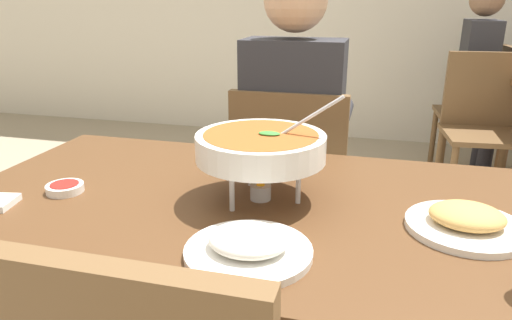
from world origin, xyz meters
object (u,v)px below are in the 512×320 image
Objects in this scene: rice_plate at (248,246)px; chair_bg_right at (486,104)px; diner_main at (294,126)px; sauce_dish at (65,188)px; curry_bowl at (261,147)px; patron_bg_right at (483,70)px; dining_table_main at (240,241)px; chair_diner_main at (291,187)px; appetizer_plate at (466,221)px; chair_bg_corner at (481,119)px.

rice_plate is 2.91m from chair_bg_right.
diner_main is 0.89m from sauce_dish.
sauce_dish is 2.96m from chair_bg_right.
patron_bg_right is (0.92, 2.49, -0.13)m from curry_bowl.
dining_table_main is 1.06× the size of diner_main.
chair_diner_main is 1.00× the size of chair_bg_right.
dining_table_main is 0.73m from diner_main.
patron_bg_right is at bearing 69.76° from curry_bowl.
patron_bg_right is at bearing 79.47° from appetizer_plate.
chair_bg_right is (1.02, 2.51, -0.13)m from dining_table_main.
rice_plate is (0.09, -0.93, 0.26)m from chair_diner_main.
chair_diner_main is at bearing -119.29° from chair_bg_right.
chair_bg_right is at bearing 78.26° from appetizer_plate.
curry_bowl is at bearing -113.08° from chair_bg_corner.
rice_plate is at bearing -69.87° from dining_table_main.
sauce_dish is at bearing -171.49° from dining_table_main.
diner_main reaches higher than chair_bg_right.
chair_diner_main reaches higher than dining_table_main.
diner_main is 2.07m from chair_bg_right.
chair_bg_corner reaches higher than appetizer_plate.
curry_bowl is at bearing 99.20° from rice_plate.
curry_bowl is (0.05, -0.70, 0.13)m from diner_main.
patron_bg_right is (0.97, 1.82, 0.24)m from chair_diner_main.
curry_bowl is 2.23m from chair_bg_corner.
chair_bg_right is (0.97, 2.49, -0.37)m from curry_bowl.
rice_plate is at bearing -107.69° from patron_bg_right.
curry_bowl is at bearing 174.03° from appetizer_plate.
sauce_dish is at bearing -170.32° from curry_bowl.
dining_table_main is 0.29m from rice_plate.
appetizer_plate is (0.41, 0.21, 0.00)m from rice_plate.
dining_table_main is at bearing -160.02° from curry_bowl.
sauce_dish is at bearing -177.85° from appetizer_plate.
chair_diner_main is 0.91m from appetizer_plate.
sauce_dish is (-0.52, 0.18, -0.01)m from rice_plate.
chair_diner_main is 2.71× the size of curry_bowl.
diner_main is 1.46× the size of chair_bg_right.
chair_diner_main is at bearing -123.86° from chair_bg_corner.
dining_table_main is 2.69m from patron_bg_right.
chair_bg_corner is (0.91, 1.32, -0.24)m from diner_main.
diner_main is at bearing 61.20° from sauce_dish.
rice_plate reaches higher than sauce_dish.
diner_main reaches higher than chair_bg_corner.
diner_main is 0.72m from curry_bowl.
curry_bowl reaches higher than appetizer_plate.
dining_table_main is 0.45m from sauce_dish.
chair_diner_main is 0.69× the size of patron_bg_right.
patron_bg_right is (0.47, 2.54, -0.03)m from appetizer_plate.
chair_bg_right is 0.24m from patron_bg_right.
appetizer_plate is (0.45, -0.05, -0.11)m from curry_bowl.
sauce_dish is (-0.92, -0.03, -0.01)m from appetizer_plate.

